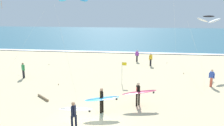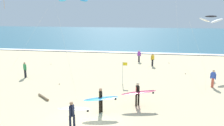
# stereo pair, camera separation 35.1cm
# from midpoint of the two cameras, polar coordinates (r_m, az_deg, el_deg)

# --- Properties ---
(ground_plane) EXTENTS (160.00, 160.00, 0.00)m
(ground_plane) POSITION_cam_midpoint_polar(r_m,az_deg,el_deg) (14.27, -6.98, -14.65)
(ground_plane) COLOR beige
(ocean_water) EXTENTS (160.00, 60.00, 0.08)m
(ocean_water) POSITION_cam_midpoint_polar(r_m,az_deg,el_deg) (66.58, 4.86, 7.06)
(ocean_water) COLOR #2D6075
(ocean_water) RESTS_ON ground
(shoreline_foam) EXTENTS (160.00, 1.27, 0.01)m
(shoreline_foam) POSITION_cam_midpoint_polar(r_m,az_deg,el_deg) (37.20, 2.46, 2.71)
(shoreline_foam) COLOR white
(shoreline_foam) RESTS_ON ocean_water
(surfer_lead) EXTENTS (2.29, 1.18, 1.71)m
(surfer_lead) POSITION_cam_midpoint_polar(r_m,az_deg,el_deg) (14.92, -3.24, -8.90)
(surfer_lead) COLOR black
(surfer_lead) RESTS_ON ground
(surfer_trailing) EXTENTS (2.48, 1.18, 1.71)m
(surfer_trailing) POSITION_cam_midpoint_polar(r_m,az_deg,el_deg) (16.09, 6.07, -7.31)
(surfer_trailing) COLOR black
(surfer_trailing) RESTS_ON ground
(surfer_third) EXTENTS (1.96, 0.89, 1.71)m
(surfer_third) POSITION_cam_midpoint_polar(r_m,az_deg,el_deg) (13.28, -10.15, -11.97)
(surfer_third) COLOR black
(surfer_third) RESTS_ON ground
(kite_arc_charcoal_mid) EXTENTS (3.33, 2.94, 6.17)m
(kite_arc_charcoal_mid) POSITION_cam_midpoint_polar(r_m,az_deg,el_deg) (26.11, 22.62, 10.13)
(kite_arc_charcoal_mid) COLOR white
(kite_arc_charcoal_mid) RESTS_ON ground
(bystander_yellow_top) EXTENTS (0.42, 0.33, 1.59)m
(bystander_yellow_top) POSITION_cam_midpoint_polar(r_m,az_deg,el_deg) (28.33, 9.31, 0.88)
(bystander_yellow_top) COLOR black
(bystander_yellow_top) RESTS_ON ground
(bystander_green_top) EXTENTS (0.43, 0.33, 1.59)m
(bystander_green_top) POSITION_cam_midpoint_polar(r_m,az_deg,el_deg) (24.57, -21.70, -1.68)
(bystander_green_top) COLOR black
(bystander_green_top) RESTS_ON ground
(bystander_blue_top) EXTENTS (0.43, 0.33, 1.59)m
(bystander_blue_top) POSITION_cam_midpoint_polar(r_m,az_deg,el_deg) (21.98, 23.23, -3.45)
(bystander_blue_top) COLOR #D8593F
(bystander_blue_top) RESTS_ON ground
(bystander_purple_top) EXTENTS (0.48, 0.27, 1.59)m
(bystander_purple_top) POSITION_cam_midpoint_polar(r_m,az_deg,el_deg) (30.54, 5.95, 1.84)
(bystander_purple_top) COLOR black
(bystander_purple_top) RESTS_ON ground
(lifeguard_flag) EXTENTS (0.44, 0.05, 2.10)m
(lifeguard_flag) POSITION_cam_midpoint_polar(r_m,az_deg,el_deg) (20.92, 2.17, -1.90)
(lifeguard_flag) COLOR silver
(lifeguard_flag) RESTS_ON ground
(driftwood_log) EXTENTS (1.33, 1.17, 0.17)m
(driftwood_log) POSITION_cam_midpoint_polar(r_m,az_deg,el_deg) (18.55, -17.39, -8.26)
(driftwood_log) COLOR #846B4C
(driftwood_log) RESTS_ON ground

